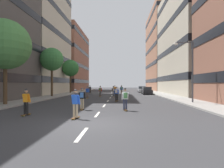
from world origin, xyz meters
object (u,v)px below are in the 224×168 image
(skater_4, at_px, (100,90))
(skater_11, at_px, (125,98))
(skater_3, at_px, (26,101))
(skater_6, at_px, (121,89))
(street_tree_mid, at_px, (52,60))
(skater_9, at_px, (117,93))
(skater_10, at_px, (122,89))
(streetlamp_right, at_px, (189,65))
(skater_2, at_px, (75,102))
(skater_7, at_px, (90,89))
(skater_8, at_px, (82,97))
(parked_car_near, at_px, (147,91))
(street_tree_near, at_px, (5,45))
(parked_car_mid, at_px, (142,90))
(skater_5, at_px, (114,91))
(skater_0, at_px, (88,92))
(skater_1, at_px, (115,89))
(street_tree_far, at_px, (70,68))

(skater_4, height_order, skater_11, same)
(skater_3, height_order, skater_6, same)
(street_tree_mid, relative_size, skater_6, 4.39)
(skater_9, bearing_deg, skater_6, 88.26)
(skater_10, bearing_deg, streetlamp_right, -67.96)
(skater_2, relative_size, skater_10, 1.00)
(skater_7, distance_m, skater_8, 26.45)
(street_tree_mid, xyz_separation_m, skater_7, (4.22, 11.63, -5.06))
(skater_6, bearing_deg, skater_11, -89.43)
(parked_car_near, distance_m, skater_9, 16.31)
(street_tree_mid, xyz_separation_m, skater_2, (8.48, -18.38, -5.06))
(street_tree_near, relative_size, skater_3, 4.61)
(skater_2, relative_size, skater_4, 1.00)
(skater_7, height_order, skater_10, same)
(skater_10, bearing_deg, street_tree_near, -118.79)
(parked_car_near, height_order, skater_7, skater_7)
(parked_car_mid, bearing_deg, skater_6, -140.47)
(street_tree_near, height_order, skater_2, street_tree_near)
(street_tree_near, bearing_deg, parked_car_near, 50.89)
(skater_2, distance_m, skater_5, 18.54)
(skater_0, xyz_separation_m, skater_8, (1.72, -11.77, 0.03))
(skater_4, height_order, skater_5, same)
(skater_9, bearing_deg, skater_8, -109.41)
(skater_0, xyz_separation_m, skater_2, (2.15, -15.61, 0.00))
(skater_10, bearing_deg, parked_car_mid, 58.53)
(skater_6, bearing_deg, street_tree_near, -114.57)
(skater_0, relative_size, skater_8, 1.00)
(skater_7, bearing_deg, street_tree_near, -100.13)
(street_tree_mid, xyz_separation_m, skater_5, (10.00, 0.10, -5.03))
(skater_1, distance_m, skater_8, 27.17)
(skater_5, bearing_deg, skater_1, 91.03)
(parked_car_mid, height_order, skater_4, skater_4)
(streetlamp_right, relative_size, skater_3, 3.65)
(street_tree_near, xyz_separation_m, skater_4, (7.74, 13.07, -4.89))
(skater_0, bearing_deg, skater_11, -66.71)
(parked_car_near, xyz_separation_m, street_tree_far, (-16.37, 2.78, 4.86))
(streetlamp_right, bearing_deg, street_tree_near, -171.38)
(skater_1, bearing_deg, skater_7, -170.41)
(skater_1, relative_size, skater_2, 1.00)
(streetlamp_right, relative_size, skater_8, 3.65)
(street_tree_mid, bearing_deg, skater_11, -52.18)
(skater_0, xyz_separation_m, skater_1, (3.45, 15.34, 0.00))
(street_tree_mid, relative_size, skater_0, 4.39)
(skater_4, bearing_deg, street_tree_far, 128.16)
(parked_car_mid, xyz_separation_m, skater_2, (-7.89, -35.23, 0.29))
(streetlamp_right, xyz_separation_m, skater_7, (-14.26, 20.83, -3.15))
(street_tree_mid, relative_size, skater_11, 4.39)
(skater_2, distance_m, skater_11, 4.66)
(skater_9, bearing_deg, skater_10, 87.67)
(streetlamp_right, bearing_deg, skater_10, 112.04)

